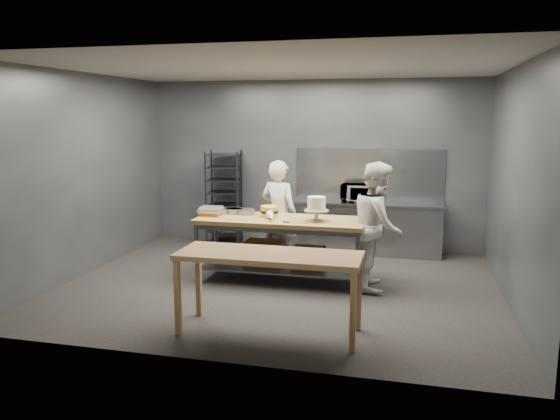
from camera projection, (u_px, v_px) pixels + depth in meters
The scene contains 16 objects.
ground at pixel (280, 285), 7.70m from camera, with size 6.00×6.00×0.00m, color black.
back_wall at pixel (313, 164), 9.84m from camera, with size 6.00×0.04×3.00m, color #4C4F54.
work_table at pixel (281, 242), 7.86m from camera, with size 2.40×0.90×0.92m.
near_counter at pixel (269, 261), 5.91m from camera, with size 2.00×0.70×0.90m.
back_counter at pixel (366, 227), 9.48m from camera, with size 2.60×0.60×0.90m.
splashback_panel at pixel (368, 174), 9.61m from camera, with size 2.60×0.02×0.90m, color slate.
speed_rack at pixel (224, 200), 9.93m from camera, with size 0.71×0.75×1.75m.
chef_behind at pixel (279, 214), 8.50m from camera, with size 0.62×0.41×1.70m, color silver.
chef_right at pixel (378, 225), 7.49m from camera, with size 0.85×0.67×1.76m, color silver.
microwave at pixel (357, 193), 9.42m from camera, with size 0.54×0.37×0.30m, color black.
frosted_cake_stand at pixel (317, 206), 7.54m from camera, with size 0.34×0.34×0.34m.
layer_cake at pixel (270, 211), 7.89m from camera, with size 0.26×0.26×0.16m.
cake_pans at pixel (234, 211), 8.16m from camera, with size 0.64×0.34×0.07m.
piping_bag at pixel (271, 216), 7.61m from camera, with size 0.12×0.12×0.38m, color white.
offset_spatula at pixel (292, 222), 7.46m from camera, with size 0.36×0.02×0.02m.
pastry_clamshells at pixel (211, 211), 8.07m from camera, with size 0.35×0.39×0.11m.
Camera 1 is at (1.76, -7.20, 2.36)m, focal length 35.00 mm.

